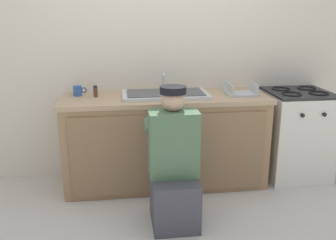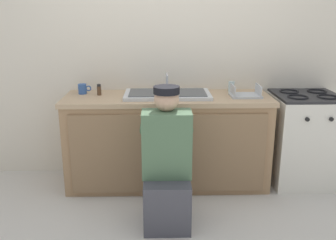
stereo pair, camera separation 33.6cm
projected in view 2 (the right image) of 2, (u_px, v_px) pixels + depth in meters
ground_plane at (168, 196)px, 3.46m from camera, size 12.00×12.00×0.00m
back_wall at (167, 52)px, 3.73m from camera, size 6.00×0.10×2.50m
counter_cabinet at (168, 143)px, 3.62m from camera, size 1.89×0.62×0.84m
countertop at (167, 98)px, 3.51m from camera, size 1.93×0.62×0.04m
sink_double_basin at (167, 94)px, 3.50m from camera, size 0.80×0.44×0.19m
stove_range at (303, 138)px, 3.66m from camera, size 0.61×0.62×0.90m
plumber_person at (167, 169)px, 2.92m from camera, size 0.42×0.61×1.10m
water_glass at (231, 87)px, 3.68m from camera, size 0.06×0.06×0.10m
coffee_mug at (83, 89)px, 3.58m from camera, size 0.13×0.08×0.09m
dish_rack_tray at (245, 94)px, 3.47m from camera, size 0.28×0.22×0.11m
spice_bottle_pepper at (99, 90)px, 3.52m from camera, size 0.04×0.04×0.10m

